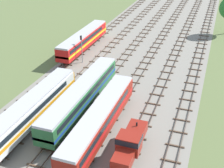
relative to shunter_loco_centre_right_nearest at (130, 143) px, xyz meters
The scene contains 14 objects.
ground_plane 40.90m from the shunter_loco_centre_right_nearest, 100.22° to the left, with size 480.00×480.00×0.00m, color #5B6B3D.
ballast_bed 40.90m from the shunter_loco_centre_right_nearest, 100.22° to the left, with size 28.16×176.00×0.01m, color gray.
track_far_left 45.55m from the shunter_loco_centre_right_nearest, 115.13° to the left, with size 2.40×126.00×0.29m.
track_left 43.72m from the shunter_loco_centre_right_nearest, 109.38° to the left, with size 2.40×126.00×0.29m.
track_centre_left 42.36m from the shunter_loco_centre_right_nearest, 103.20° to the left, with size 2.40×126.00×0.29m.
track_centre 41.53m from the shunter_loco_centre_right_nearest, 96.69° to the left, with size 2.40×126.00×0.29m.
track_centre_right 41.25m from the shunter_loco_centre_right_nearest, 90.00° to the left, with size 2.40×126.00×0.29m.
track_right 41.53m from the shunter_loco_centre_right_nearest, 83.31° to the left, with size 2.40×126.00×0.29m.
shunter_loco_centre_right_nearest is the anchor object (origin of this frame).
diesel_railcar_left_near 14.66m from the shunter_loco_centre_right_nearest, behind, with size 2.96×20.50×3.80m.
diesel_railcar_centre_mid 5.59m from the shunter_loco_centre_right_nearest, 150.34° to the left, with size 2.96×20.50×3.80m.
passenger_coach_centre_left_midfar 12.39m from the shunter_loco_centre_right_nearest, 141.32° to the left, with size 2.96×22.00×3.80m.
diesel_railcar_far_left_far 35.66m from the shunter_loco_centre_right_nearest, 122.83° to the left, with size 2.96×20.50×3.80m.
signal_post_nearest 29.27m from the shunter_loco_centre_right_nearest, 125.36° to the left, with size 0.28×0.47×5.72m.
Camera 1 is at (14.80, -12.10, 24.87)m, focal length 49.53 mm.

